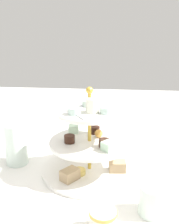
{
  "coord_description": "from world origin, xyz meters",
  "views": [
    {
      "loc": [
        0.67,
        0.07,
        0.39
      ],
      "look_at": [
        0.0,
        0.0,
        0.18
      ],
      "focal_mm": 40.82,
      "sensor_mm": 36.0,
      "label": 1
    }
  ],
  "objects": [
    {
      "name": "water_glass_tall_right",
      "position": [
        -0.03,
        -0.23,
        0.07
      ],
      "size": [
        0.07,
        0.07,
        0.13
      ],
      "primitive_type": "cylinder",
      "color": "silver",
      "rests_on": "ground_plane"
    },
    {
      "name": "butter_knife_left",
      "position": [
        -0.28,
        -0.02,
        0.0
      ],
      "size": [
        0.01,
        0.17,
        0.0
      ],
      "primitive_type": "cube",
      "rotation": [
        0.0,
        0.0,
        4.71
      ],
      "color": "silver",
      "rests_on": "ground_plane"
    },
    {
      "name": "tiered_serving_stand",
      "position": [
        0.0,
        0.0,
        0.08
      ],
      "size": [
        0.28,
        0.28,
        0.26
      ],
      "color": "white",
      "rests_on": "ground_plane"
    },
    {
      "name": "ground_plane",
      "position": [
        0.0,
        0.0,
        0.0
      ],
      "size": [
        2.4,
        2.4,
        0.0
      ],
      "primitive_type": "plane",
      "color": "white"
    },
    {
      "name": "teacup_with_saucer",
      "position": [
        0.24,
        0.05,
        0.02
      ],
      "size": [
        0.09,
        0.09,
        0.05
      ],
      "color": "white",
      "rests_on": "ground_plane"
    },
    {
      "name": "water_glass_short_left",
      "position": [
        0.17,
        0.16,
        0.03
      ],
      "size": [
        0.06,
        0.06,
        0.07
      ],
      "primitive_type": "cylinder",
      "color": "silver",
      "rests_on": "ground_plane"
    },
    {
      "name": "butter_knife_right",
      "position": [
        0.24,
        -0.16,
        0.0
      ],
      "size": [
        0.1,
        0.15,
        0.0
      ],
      "primitive_type": "cube",
      "rotation": [
        0.0,
        0.0,
        7.29
      ],
      "color": "silver",
      "rests_on": "ground_plane"
    }
  ]
}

